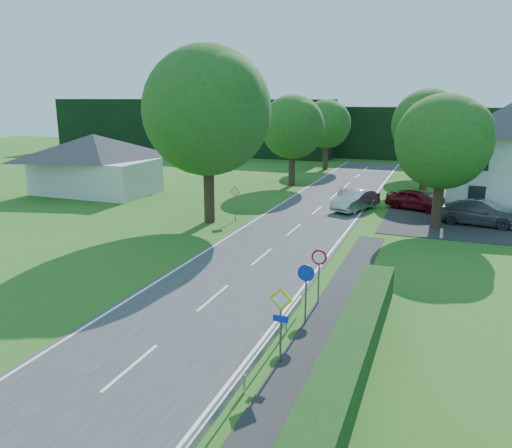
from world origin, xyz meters
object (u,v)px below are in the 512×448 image
at_px(motorcycle, 344,191).
at_px(parked_car_silver_a, 483,210).
at_px(streetlight, 435,156).
at_px(parked_car_red, 415,200).
at_px(parked_car_grey, 477,213).
at_px(moving_car, 356,200).
at_px(parasol, 490,196).

bearing_deg(motorcycle, parked_car_silver_a, -4.41).
xyz_separation_m(streetlight, parked_car_red, (-1.19, 3.00, -3.68)).
bearing_deg(parked_car_grey, streetlight, 92.65).
height_order(moving_car, parked_car_red, moving_car).
bearing_deg(parked_car_silver_a, moving_car, 105.61).
bearing_deg(motorcycle, parked_car_red, -5.28).
bearing_deg(parked_car_silver_a, streetlight, 123.04).
height_order(motorcycle, parasol, parasol).
relative_size(parked_car_silver_a, parasol, 1.78).
bearing_deg(parked_car_grey, parasol, -4.39).
height_order(parked_car_silver_a, parasol, parasol).
bearing_deg(parked_car_silver_a, parked_car_red, 82.92).
xyz_separation_m(moving_car, motorcycle, (-1.83, 4.73, -0.28)).
relative_size(parked_car_silver_a, parked_car_grey, 0.82).
relative_size(parked_car_red, parked_car_silver_a, 1.03).
bearing_deg(streetlight, motorcycle, 140.73).
height_order(moving_car, parked_car_grey, moving_car).
bearing_deg(streetlight, parked_car_grey, -5.12).
xyz_separation_m(streetlight, parasol, (4.04, 4.70, -3.34)).
height_order(moving_car, parasol, parasol).
height_order(streetlight, parked_car_silver_a, streetlight).
relative_size(motorcycle, parked_car_silver_a, 0.42).
xyz_separation_m(parked_car_red, parked_car_grey, (4.16, -3.26, 0.00)).
relative_size(moving_car, motorcycle, 2.52).
bearing_deg(motorcycle, parked_car_grey, -10.81).
relative_size(streetlight, parasol, 3.34).
relative_size(parked_car_red, parked_car_grey, 0.85).
bearing_deg(parasol, parked_car_grey, -102.16).
bearing_deg(parked_car_red, parked_car_grey, -108.97).
bearing_deg(parked_car_red, streetlight, -139.14).
relative_size(parked_car_red, parasol, 1.83).
distance_m(streetlight, motorcycle, 10.09).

